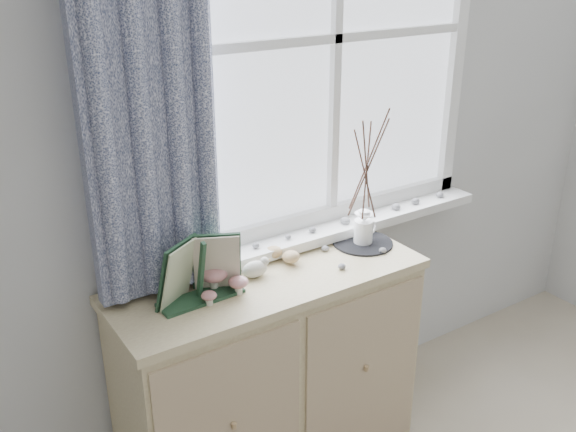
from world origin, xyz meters
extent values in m
cube|color=silver|center=(0.00, 2.00, 1.30)|extent=(4.00, 0.04, 2.60)
cube|color=white|center=(0.30, 2.00, 1.65)|extent=(1.30, 0.01, 1.40)
cube|color=white|center=(0.30, 1.92, 0.88)|extent=(1.45, 0.16, 0.04)
cube|color=#0A143B|center=(-0.52, 1.87, 1.68)|extent=(0.44, 0.06, 1.61)
cube|color=beige|center=(-0.15, 1.75, 0.41)|extent=(1.17, 0.43, 0.81)
cube|color=beige|center=(-0.15, 1.75, 0.83)|extent=(1.20, 0.45, 0.03)
cube|color=tan|center=(0.14, 1.53, 0.41)|extent=(0.55, 0.01, 0.75)
cylinder|color=silver|center=(-0.37, 1.78, 0.88)|extent=(0.03, 0.03, 0.07)
ellipsoid|color=#8F0407|center=(-0.37, 1.78, 0.92)|extent=(0.10, 0.10, 0.06)
cylinder|color=silver|center=(-0.31, 1.71, 0.87)|extent=(0.03, 0.03, 0.04)
ellipsoid|color=#8F0407|center=(-0.31, 1.71, 0.90)|extent=(0.07, 0.07, 0.04)
cylinder|color=silver|center=(-0.43, 1.70, 0.87)|extent=(0.02, 0.02, 0.03)
ellipsoid|color=#8F0407|center=(-0.43, 1.70, 0.89)|extent=(0.05, 0.05, 0.03)
ellipsoid|color=tan|center=(-0.03, 1.80, 0.88)|extent=(0.06, 0.05, 0.08)
ellipsoid|color=tan|center=(-0.07, 1.87, 0.88)|extent=(0.06, 0.05, 0.08)
cylinder|color=black|center=(0.32, 1.79, 0.85)|extent=(0.25, 0.25, 0.01)
cylinder|color=white|center=(0.32, 1.79, 0.91)|extent=(0.09, 0.09, 0.09)
cone|color=white|center=(0.32, 1.79, 0.97)|extent=(0.08, 0.08, 0.03)
cylinder|color=white|center=(0.32, 1.79, 0.99)|extent=(0.05, 0.05, 0.02)
torus|color=white|center=(0.36, 1.79, 0.91)|extent=(0.06, 0.02, 0.06)
ellipsoid|color=gray|center=(0.11, 1.65, 0.86)|extent=(0.03, 0.03, 0.02)
ellipsoid|color=gray|center=(0.15, 1.81, 0.86)|extent=(0.03, 0.03, 0.02)
ellipsoid|color=gray|center=(0.33, 1.67, 0.86)|extent=(0.03, 0.03, 0.02)
camera|label=1|loc=(-1.24, -0.03, 1.98)|focal=40.00mm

